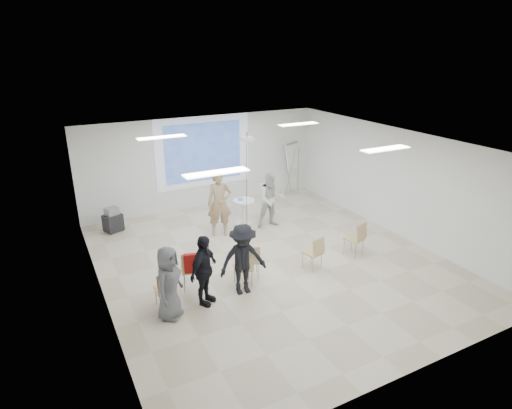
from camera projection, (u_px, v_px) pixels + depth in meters
name	position (u px, v px, depth m)	size (l,w,h in m)	color
floor	(271.00, 262.00, 10.79)	(8.00, 9.00, 0.10)	beige
ceiling	(272.00, 141.00, 9.70)	(8.00, 9.00, 0.10)	white
wall_back	(203.00, 162.00, 14.02)	(8.00, 0.10, 3.00)	silver
wall_left	(94.00, 238.00, 8.49)	(0.10, 9.00, 3.00)	silver
wall_right	(397.00, 182.00, 12.00)	(0.10, 9.00, 3.00)	silver
projection_halo	(203.00, 152.00, 13.85)	(3.20, 0.01, 2.30)	silver
projection_image	(204.00, 152.00, 13.83)	(2.60, 0.01, 1.90)	#3155A7
pedestal_table	(244.00, 211.00, 12.77)	(0.85, 0.85, 0.81)	silver
player_left	(219.00, 199.00, 11.91)	(0.78, 0.53, 2.14)	tan
player_right	(271.00, 196.00, 12.53)	(0.90, 0.72, 1.88)	silver
controller_left	(221.00, 184.00, 12.07)	(0.04, 0.11, 0.04)	white
controller_right	(262.00, 184.00, 12.54)	(0.04, 0.12, 0.04)	white
chair_far_left	(166.00, 287.00, 8.66)	(0.40, 0.43, 0.85)	tan
chair_left_mid	(192.00, 267.00, 9.32)	(0.56, 0.58, 0.93)	tan
chair_left_inner	(244.00, 266.00, 9.46)	(0.51, 0.53, 0.88)	tan
chair_center	(251.00, 259.00, 9.84)	(0.50, 0.52, 0.82)	tan
chair_right_inner	(315.00, 251.00, 10.19)	(0.49, 0.51, 0.84)	tan
chair_right_far	(357.00, 236.00, 10.87)	(0.54, 0.56, 0.90)	tan
red_jacket	(195.00, 263.00, 9.16)	(0.46, 0.10, 0.44)	#AF1815
laptop	(243.00, 266.00, 9.56)	(0.32, 0.23, 0.03)	black
audience_left	(204.00, 266.00, 8.71)	(1.03, 0.62, 1.77)	black
audience_mid	(243.00, 255.00, 9.09)	(1.18, 0.64, 1.82)	black
audience_outer	(168.00, 279.00, 8.28)	(0.83, 0.55, 1.71)	#5E5F63
flipchart_easel	(292.00, 156.00, 15.21)	(0.76, 0.60, 1.87)	gray
av_cart	(113.00, 221.00, 12.36)	(0.60, 0.54, 0.73)	black
ceiling_projector	(247.00, 144.00, 11.11)	(0.30, 0.25, 3.00)	white
fluor_panel_nw	(162.00, 137.00, 10.52)	(1.20, 0.30, 0.02)	white
fluor_panel_ne	(298.00, 124.00, 12.26)	(1.20, 0.30, 0.02)	white
fluor_panel_sw	(216.00, 173.00, 7.62)	(1.20, 0.30, 0.02)	white
fluor_panel_se	(385.00, 149.00, 9.35)	(1.20, 0.30, 0.02)	white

